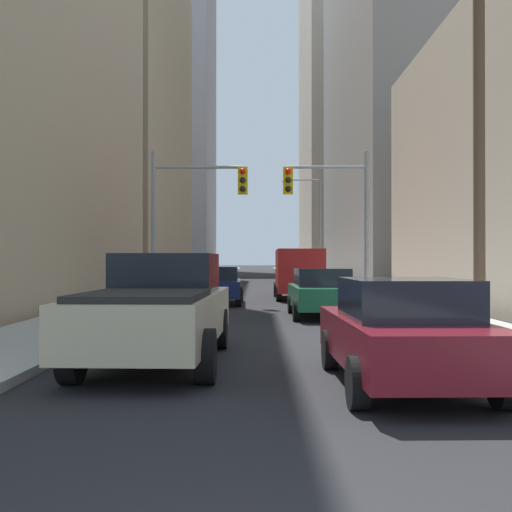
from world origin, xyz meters
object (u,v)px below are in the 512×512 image
(cargo_van_red, at_px, (296,271))
(traffic_signal_near_left, at_px, (192,202))
(traffic_signal_near_right, at_px, (328,203))
(sedan_navy, at_px, (215,285))
(sedan_green, at_px, (319,292))
(sedan_maroon, at_px, (401,332))
(pickup_truck_beige, at_px, (157,309))

(cargo_van_red, distance_m, traffic_signal_near_left, 6.60)
(cargo_van_red, relative_size, traffic_signal_near_right, 0.87)
(sedan_navy, bearing_deg, traffic_signal_near_left, -137.84)
(sedan_green, bearing_deg, traffic_signal_near_left, 133.58)
(traffic_signal_near_right, bearing_deg, traffic_signal_near_left, 180.00)
(sedan_maroon, relative_size, sedan_navy, 1.00)
(sedan_navy, bearing_deg, pickup_truck_beige, -90.63)
(sedan_maroon, xyz_separation_m, traffic_signal_near_left, (-4.46, 15.03, 3.27))
(traffic_signal_near_left, height_order, traffic_signal_near_right, same)
(sedan_green, xyz_separation_m, traffic_signal_near_left, (-4.44, 4.66, 3.27))
(cargo_van_red, bearing_deg, traffic_signal_near_left, -136.34)
(pickup_truck_beige, relative_size, sedan_navy, 1.29)
(sedan_navy, distance_m, traffic_signal_near_right, 5.56)
(sedan_navy, bearing_deg, sedan_green, -56.71)
(sedan_green, height_order, sedan_navy, same)
(cargo_van_red, bearing_deg, sedan_maroon, -89.62)
(pickup_truck_beige, distance_m, traffic_signal_near_left, 13.37)
(cargo_van_red, distance_m, sedan_green, 8.82)
(sedan_maroon, xyz_separation_m, sedan_green, (-0.03, 10.37, 0.00))
(cargo_van_red, bearing_deg, sedan_navy, -135.98)
(pickup_truck_beige, relative_size, traffic_signal_near_left, 0.91)
(pickup_truck_beige, distance_m, sedan_navy, 13.77)
(sedan_green, bearing_deg, sedan_navy, 123.29)
(sedan_maroon, height_order, traffic_signal_near_right, traffic_signal_near_right)
(pickup_truck_beige, bearing_deg, traffic_signal_near_right, 70.52)
(sedan_navy, bearing_deg, sedan_maroon, -77.17)
(sedan_green, xyz_separation_m, traffic_signal_near_right, (0.87, 4.66, 3.25))
(cargo_van_red, relative_size, sedan_maroon, 1.24)
(sedan_green, distance_m, traffic_signal_near_left, 7.22)
(pickup_truck_beige, bearing_deg, traffic_signal_near_left, 93.14)
(sedan_maroon, distance_m, sedan_navy, 16.22)
(pickup_truck_beige, xyz_separation_m, traffic_signal_near_right, (4.59, 12.98, 3.09))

